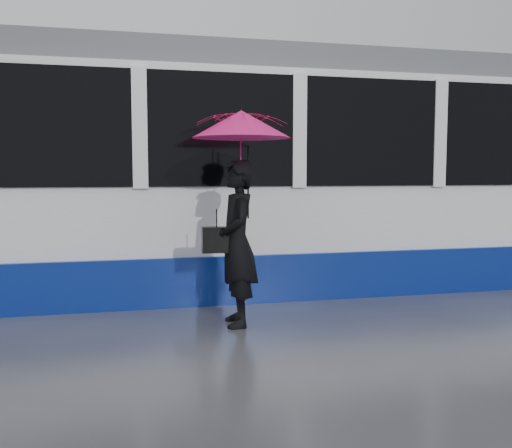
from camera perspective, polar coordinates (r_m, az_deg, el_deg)
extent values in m
plane|color=#2D2D32|center=(6.03, -5.17, -10.93)|extent=(90.00, 90.00, 0.00)
cube|color=#3F3D38|center=(7.74, -7.11, -7.28)|extent=(34.00, 0.07, 0.02)
cube|color=#3F3D38|center=(9.14, -8.13, -5.38)|extent=(34.00, 0.07, 0.02)
cube|color=white|center=(8.33, -22.17, 3.77)|extent=(24.00, 2.40, 2.95)
cube|color=navy|center=(8.44, -21.90, -4.51)|extent=(24.00, 2.56, 0.62)
cube|color=black|center=(8.35, -22.33, 8.40)|extent=(23.00, 2.48, 1.40)
cube|color=#54575C|center=(8.47, -22.56, 15.00)|extent=(23.60, 2.20, 0.35)
imported|color=black|center=(6.20, -1.91, -1.94)|extent=(0.45, 0.67, 1.81)
imported|color=#E31388|center=(6.17, -1.47, 7.33)|extent=(1.02, 1.03, 0.90)
cone|color=#E31388|center=(6.19, -1.48, 9.95)|extent=(1.09, 1.09, 0.29)
cylinder|color=black|center=(6.20, -1.48, 11.51)|extent=(0.01, 0.01, 0.07)
cylinder|color=black|center=(6.20, -0.80, 4.19)|extent=(0.02, 0.02, 0.79)
cube|color=black|center=(6.17, -3.95, -1.58)|extent=(0.33, 0.15, 0.28)
cylinder|color=black|center=(6.15, -3.96, 0.55)|extent=(0.01, 0.01, 0.18)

